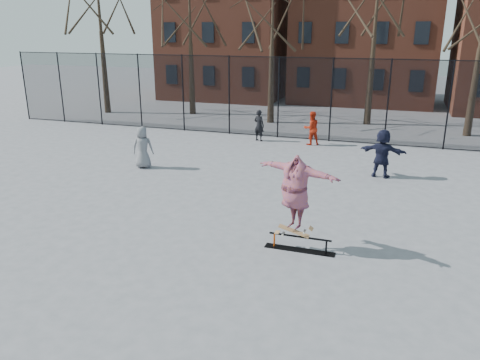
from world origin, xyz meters
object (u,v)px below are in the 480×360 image
(skateboard, at_px, (294,233))
(bystander_navy, at_px, (382,153))
(skate_rail, at_px, (300,245))
(bystander_black, at_px, (259,125))
(bystander_red, at_px, (311,128))
(skater, at_px, (295,197))
(bystander_grey, at_px, (143,147))

(skateboard, height_order, bystander_navy, bystander_navy)
(skate_rail, bearing_deg, bystander_black, 111.35)
(bystander_navy, bearing_deg, bystander_red, -42.89)
(skate_rail, xyz_separation_m, bystander_red, (-1.79, 11.18, 0.64))
(bystander_black, height_order, bystander_navy, bystander_navy)
(skateboard, distance_m, bystander_black, 11.94)
(skater, bearing_deg, skate_rail, 21.26)
(skate_rail, height_order, bystander_red, bystander_red)
(bystander_grey, bearing_deg, bystander_red, -150.26)
(skateboard, relative_size, skater, 0.38)
(bystander_black, xyz_separation_m, bystander_navy, (5.96, -4.21, 0.14))
(skater, bearing_deg, skateboard, 0.00)
(bystander_red, height_order, bystander_navy, bystander_navy)
(bystander_grey, distance_m, bystander_black, 6.67)
(skateboard, relative_size, bystander_black, 0.56)
(skate_rail, bearing_deg, skater, -180.00)
(bystander_navy, bearing_deg, bystander_grey, 19.39)
(skateboard, distance_m, skater, 0.97)
(skateboard, distance_m, bystander_red, 11.31)
(skate_rail, bearing_deg, bystander_navy, 77.06)
(skateboard, bearing_deg, bystander_red, 98.31)
(skateboard, height_order, skater, skater)
(bystander_black, relative_size, bystander_red, 0.96)
(bystander_black, bearing_deg, bystander_red, -161.56)
(skateboard, height_order, bystander_red, bystander_red)
(skate_rail, relative_size, bystander_navy, 0.98)
(skater, height_order, bystander_red, skater)
(bystander_grey, height_order, bystander_navy, bystander_navy)
(skateboard, xyz_separation_m, bystander_red, (-1.63, 11.18, 0.35))
(bystander_red, bearing_deg, bystander_navy, 95.13)
(bystander_black, bearing_deg, skate_rail, 129.43)
(skateboard, distance_m, bystander_grey, 8.91)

